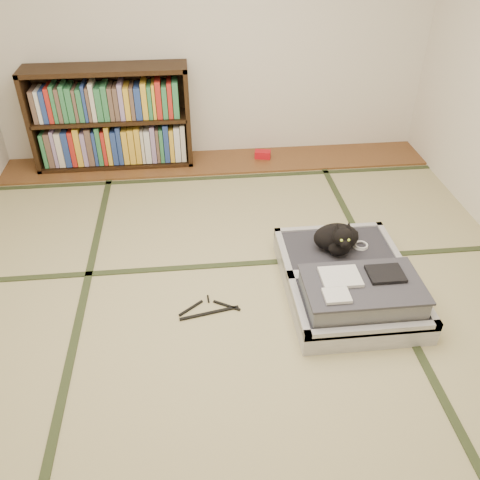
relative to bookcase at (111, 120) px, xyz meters
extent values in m
plane|color=tan|center=(0.95, -2.07, -0.45)|extent=(4.50, 4.50, 0.00)
cube|color=brown|center=(0.95, -0.07, -0.44)|extent=(4.00, 0.50, 0.02)
cube|color=red|center=(1.40, -0.04, -0.40)|extent=(0.17, 0.12, 0.07)
plane|color=silver|center=(0.95, 0.18, 0.75)|extent=(4.00, 0.00, 4.00)
cube|color=#2D381E|center=(-0.05, -2.07, -0.45)|extent=(0.05, 4.50, 0.01)
cube|color=#2D381E|center=(1.95, -2.07, -0.45)|extent=(0.05, 4.50, 0.01)
cube|color=#2D381E|center=(0.95, -1.67, -0.45)|extent=(4.00, 0.05, 0.01)
cube|color=#2D381E|center=(0.95, -0.37, -0.45)|extent=(4.00, 0.05, 0.01)
cube|color=black|center=(-0.69, 0.00, 0.02)|extent=(0.04, 0.33, 0.92)
cube|color=black|center=(0.69, 0.00, 0.02)|extent=(0.04, 0.33, 0.92)
cube|color=black|center=(0.00, 0.00, -0.42)|extent=(1.43, 0.33, 0.04)
cube|color=black|center=(0.00, 0.00, 0.46)|extent=(1.43, 0.33, 0.04)
cube|color=black|center=(0.00, 0.00, 0.02)|extent=(1.37, 0.33, 0.03)
cube|color=black|center=(0.00, 0.15, 0.02)|extent=(1.43, 0.02, 0.92)
cube|color=gray|center=(0.00, -0.02, -0.20)|extent=(1.29, 0.23, 0.39)
cube|color=gray|center=(0.00, -0.02, 0.21)|extent=(1.29, 0.23, 0.35)
cube|color=silver|center=(1.67, -2.29, -0.38)|extent=(0.80, 0.53, 0.14)
cube|color=#313038|center=(1.67, -2.29, -0.35)|extent=(0.72, 0.45, 0.10)
cube|color=silver|center=(1.67, -2.53, -0.31)|extent=(0.80, 0.04, 0.05)
cube|color=silver|center=(1.67, -2.04, -0.31)|extent=(0.80, 0.04, 0.05)
cube|color=silver|center=(1.29, -2.29, -0.31)|extent=(0.04, 0.53, 0.05)
cube|color=silver|center=(2.05, -2.29, -0.31)|extent=(0.04, 0.53, 0.05)
cube|color=silver|center=(1.67, -1.75, -0.38)|extent=(0.80, 0.53, 0.14)
cube|color=#313038|center=(1.67, -1.75, -0.35)|extent=(0.72, 0.45, 0.10)
cube|color=silver|center=(1.67, -2.00, -0.31)|extent=(0.80, 0.04, 0.05)
cube|color=silver|center=(1.67, -1.51, -0.31)|extent=(0.80, 0.04, 0.05)
cube|color=silver|center=(1.29, -1.75, -0.31)|extent=(0.04, 0.53, 0.05)
cube|color=silver|center=(2.05, -1.75, -0.31)|extent=(0.04, 0.53, 0.05)
cylinder|color=black|center=(1.67, -2.02, -0.30)|extent=(0.72, 0.03, 0.03)
cube|color=gray|center=(1.67, -2.29, -0.25)|extent=(0.68, 0.42, 0.14)
cube|color=#37373E|center=(1.67, -2.29, -0.17)|extent=(0.71, 0.44, 0.02)
cube|color=silver|center=(1.54, -2.24, -0.15)|extent=(0.24, 0.19, 0.02)
cube|color=black|center=(1.82, -2.24, -0.15)|extent=(0.21, 0.17, 0.02)
cube|color=silver|center=(1.48, -2.40, -0.15)|extent=(0.15, 0.13, 0.02)
cube|color=white|center=(1.44, -2.55, -0.37)|extent=(0.06, 0.01, 0.04)
cube|color=white|center=(1.56, -2.55, -0.39)|extent=(0.05, 0.01, 0.04)
cube|color=orange|center=(1.94, -2.55, -0.37)|extent=(0.05, 0.01, 0.04)
cube|color=#197F33|center=(1.86, -2.55, -0.35)|extent=(0.04, 0.01, 0.03)
ellipsoid|color=black|center=(1.65, -1.76, -0.20)|extent=(0.31, 0.20, 0.19)
ellipsoid|color=black|center=(1.65, -1.85, -0.22)|extent=(0.15, 0.11, 0.11)
ellipsoid|color=black|center=(1.65, -1.88, -0.11)|extent=(0.13, 0.12, 0.13)
sphere|color=black|center=(1.65, -1.93, -0.13)|extent=(0.06, 0.06, 0.06)
cone|color=black|center=(1.61, -1.86, -0.04)|extent=(0.05, 0.06, 0.06)
cone|color=black|center=(1.69, -1.86, -0.04)|extent=(0.05, 0.06, 0.06)
sphere|color=#A5BF33|center=(1.63, -1.93, -0.10)|extent=(0.02, 0.02, 0.02)
sphere|color=#A5BF33|center=(1.67, -1.93, -0.10)|extent=(0.02, 0.02, 0.02)
cylinder|color=black|center=(1.76, -1.66, -0.27)|extent=(0.19, 0.11, 0.03)
torus|color=white|center=(1.83, -1.75, -0.29)|extent=(0.11, 0.11, 0.01)
torus|color=white|center=(1.84, -1.76, -0.28)|extent=(0.09, 0.09, 0.01)
cube|color=black|center=(0.76, -2.15, -0.44)|extent=(0.38, 0.10, 0.01)
cube|color=black|center=(0.64, -2.09, -0.44)|extent=(0.16, 0.13, 0.01)
cube|color=black|center=(0.87, -2.09, -0.44)|extent=(0.17, 0.11, 0.01)
cylinder|color=black|center=(0.76, -2.02, -0.44)|extent=(0.02, 0.07, 0.01)
camera|label=1|loc=(0.70, -4.49, 1.78)|focal=38.00mm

